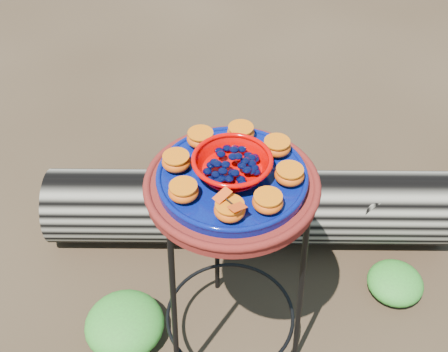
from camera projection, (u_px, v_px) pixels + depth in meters
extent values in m
plane|color=black|center=(230.00, 340.00, 1.88)|extent=(60.00, 60.00, 0.00)
cylinder|color=maroon|center=(232.00, 187.00, 1.38)|extent=(0.43, 0.43, 0.03)
cylinder|color=#0B0643|center=(232.00, 178.00, 1.36)|extent=(0.37, 0.37, 0.02)
ellipsoid|color=#CD3B00|center=(230.00, 210.00, 1.24)|extent=(0.07, 0.07, 0.04)
ellipsoid|color=#CD3B00|center=(268.00, 202.00, 1.26)|extent=(0.07, 0.07, 0.04)
ellipsoid|color=#CD3B00|center=(289.00, 175.00, 1.33)|extent=(0.07, 0.07, 0.04)
ellipsoid|color=#CD3B00|center=(277.00, 147.00, 1.40)|extent=(0.07, 0.07, 0.04)
ellipsoid|color=#CD3B00|center=(241.00, 133.00, 1.44)|extent=(0.07, 0.07, 0.04)
ellipsoid|color=#CD3B00|center=(201.00, 138.00, 1.42)|extent=(0.07, 0.07, 0.04)
ellipsoid|color=#CD3B00|center=(176.00, 162.00, 1.36)|extent=(0.07, 0.07, 0.04)
ellipsoid|color=#CD3B00|center=(184.00, 191.00, 1.29)|extent=(0.07, 0.07, 0.04)
ellipsoid|color=#2D6721|center=(124.00, 323.00, 1.85)|extent=(0.26, 0.26, 0.13)
ellipsoid|color=#2D6721|center=(395.00, 282.00, 1.99)|extent=(0.20, 0.20, 0.10)
ellipsoid|color=#2D6721|center=(175.00, 203.00, 2.24)|extent=(0.30, 0.30, 0.15)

